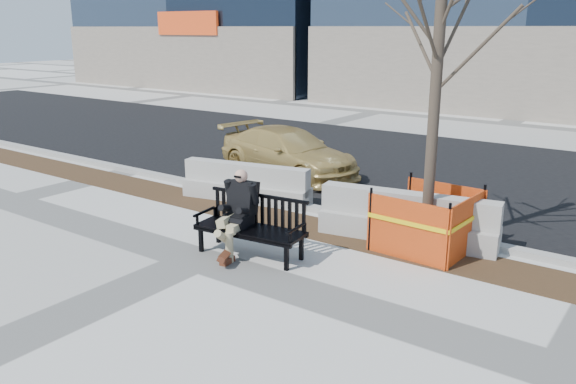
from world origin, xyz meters
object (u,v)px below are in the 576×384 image
(sedan, at_px, (288,175))
(jersey_barrier_right, at_px, (406,241))
(bench, at_px, (250,255))
(tree_fence, at_px, (425,248))
(seated_man, at_px, (240,252))
(jersey_barrier_left, at_px, (246,201))

(sedan, relative_size, jersey_barrier_right, 1.31)
(bench, xyz_separation_m, tree_fence, (2.40, 2.17, 0.00))
(bench, relative_size, sedan, 0.46)
(seated_man, height_order, tree_fence, tree_fence)
(bench, relative_size, tree_fence, 0.34)
(jersey_barrier_right, bearing_deg, sedan, 139.56)
(bench, xyz_separation_m, jersey_barrier_left, (-2.28, 2.62, 0.00))
(sedan, relative_size, jersey_barrier_left, 1.41)
(seated_man, bearing_deg, sedan, 110.30)
(bench, xyz_separation_m, seated_man, (-0.28, 0.02, 0.00))
(jersey_barrier_left, bearing_deg, bench, -60.97)
(bench, bearing_deg, jersey_barrier_right, 43.38)
(seated_man, height_order, sedan, seated_man)
(bench, distance_m, seated_man, 0.28)
(jersey_barrier_left, distance_m, jersey_barrier_right, 4.23)
(bench, distance_m, jersey_barrier_left, 3.47)
(tree_fence, height_order, jersey_barrier_left, tree_fence)
(sedan, distance_m, jersey_barrier_left, 2.70)
(bench, relative_size, jersey_barrier_left, 0.65)
(tree_fence, distance_m, jersey_barrier_left, 4.70)
(jersey_barrier_left, bearing_deg, sedan, 92.37)
(seated_man, bearing_deg, jersey_barrier_left, 120.80)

